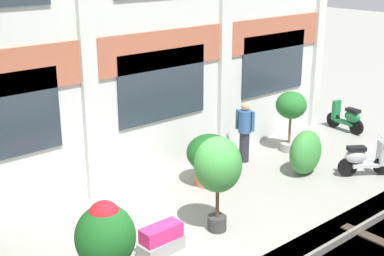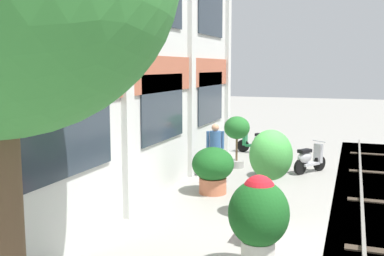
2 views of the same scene
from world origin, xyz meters
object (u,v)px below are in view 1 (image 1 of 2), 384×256
potted_plant_terracotta_small (218,167)px  potted_plant_fluted_column (210,157)px  topiary_hedge (305,152)px  resident_by_doorway (245,130)px  scooter_near_curb (363,159)px  scooter_second_parked (347,118)px  potted_plant_square_trough (161,240)px  potted_plant_stone_basin (106,239)px  potted_plant_low_pan (291,109)px

potted_plant_terracotta_small → potted_plant_fluted_column: bearing=51.0°
topiary_hedge → resident_by_doorway: bearing=110.1°
scooter_near_curb → scooter_second_parked: bearing=74.9°
scooter_second_parked → topiary_hedge: bearing=115.2°
potted_plant_square_trough → potted_plant_fluted_column: size_ratio=0.74×
potted_plant_stone_basin → scooter_near_curb: (7.30, -0.10, -0.51)m
potted_plant_terracotta_small → topiary_hedge: (3.63, 0.64, -0.79)m
potted_plant_stone_basin → potted_plant_terracotta_small: (2.73, 0.30, 0.39)m
potted_plant_stone_basin → scooter_near_curb: potted_plant_stone_basin is taller
scooter_near_curb → topiary_hedge: topiary_hedge is taller
potted_plant_square_trough → potted_plant_low_pan: (5.93, 1.86, 0.94)m
potted_plant_low_pan → scooter_near_curb: potted_plant_low_pan is taller
potted_plant_square_trough → potted_plant_stone_basin: potted_plant_stone_basin is taller
potted_plant_square_trough → topiary_hedge: size_ratio=0.81×
potted_plant_fluted_column → scooter_near_curb: bearing=-34.1°
potted_plant_square_trough → scooter_second_parked: bearing=11.7°
potted_plant_low_pan → potted_plant_terracotta_small: size_ratio=0.87×
scooter_near_curb → topiary_hedge: size_ratio=1.06×
potted_plant_low_pan → resident_by_doorway: (-1.51, 0.28, -0.34)m
potted_plant_fluted_column → topiary_hedge: potted_plant_fluted_column is taller
potted_plant_stone_basin → topiary_hedge: potted_plant_stone_basin is taller
potted_plant_fluted_column → resident_by_doorway: bearing=15.0°
scooter_near_curb → potted_plant_low_pan: bearing=124.9°
potted_plant_square_trough → potted_plant_low_pan: 6.29m
potted_plant_terracotta_small → scooter_near_curb: size_ratio=1.65×
potted_plant_low_pan → resident_by_doorway: bearing=169.6°
potted_plant_fluted_column → potted_plant_terracotta_small: size_ratio=0.63×
potted_plant_low_pan → topiary_hedge: bearing=-126.7°
potted_plant_low_pan → potted_plant_terracotta_small: bearing=-157.3°
potted_plant_terracotta_small → resident_by_doorway: potted_plant_terracotta_small is taller
potted_plant_terracotta_small → scooter_second_parked: potted_plant_terracotta_small is taller
scooter_second_parked → potted_plant_stone_basin: bearing=109.0°
resident_by_doorway → potted_plant_stone_basin: bearing=2.9°
potted_plant_fluted_column → scooter_second_parked: (5.81, 0.08, -0.25)m
scooter_near_curb → scooter_second_parked: same height
potted_plant_square_trough → potted_plant_stone_basin: 1.57m
potted_plant_square_trough → topiary_hedge: (4.99, 0.60, 0.29)m
potted_plant_square_trough → potted_plant_fluted_column: (2.77, 1.70, 0.42)m
potted_plant_low_pan → resident_by_doorway: 1.57m
scooter_near_curb → topiary_hedge: (-0.94, 1.04, 0.11)m
potted_plant_stone_basin → scooter_second_parked: (9.95, 2.12, -0.51)m
potted_plant_square_trough → topiary_hedge: 5.03m
potted_plant_low_pan → scooter_second_parked: size_ratio=1.22×
potted_plant_stone_basin → potted_plant_low_pan: bearing=16.8°
potted_plant_stone_basin → potted_plant_fluted_column: bearing=26.2°
potted_plant_stone_basin → potted_plant_fluted_column: size_ratio=1.32×
scooter_second_parked → resident_by_doorway: bearing=92.0°
potted_plant_low_pan → scooter_near_curb: size_ratio=1.43×
scooter_near_curb → topiary_hedge: 1.41m
potted_plant_fluted_column → scooter_near_curb: size_ratio=1.03×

